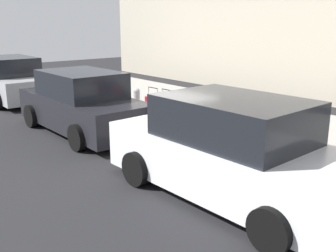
% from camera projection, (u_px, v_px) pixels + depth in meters
% --- Properties ---
extents(ground_plane, '(40.00, 40.00, 0.00)m').
position_uv_depth(ground_plane, '(157.00, 132.00, 10.67)').
color(ground_plane, black).
extents(sidewalk_curb, '(18.00, 5.00, 0.14)m').
position_uv_depth(sidewalk_curb, '(220.00, 116.00, 12.20)').
color(sidewalk_curb, '#9E9B93').
rests_on(sidewalk_curb, ground_plane).
extents(suitcase_maroon_0, '(0.49, 0.21, 1.05)m').
position_uv_depth(suitcase_maroon_0, '(292.00, 140.00, 8.20)').
color(suitcase_maroon_0, maroon).
rests_on(suitcase_maroon_0, sidewalk_curb).
extents(suitcase_navy_1, '(0.43, 0.28, 1.06)m').
position_uv_depth(suitcase_navy_1, '(273.00, 133.00, 8.67)').
color(suitcase_navy_1, navy).
rests_on(suitcase_navy_1, sidewalk_curb).
extents(suitcase_red_2, '(0.45, 0.20, 0.75)m').
position_uv_depth(suitcase_red_2, '(251.00, 130.00, 9.01)').
color(suitcase_red_2, red).
rests_on(suitcase_red_2, sidewalk_curb).
extents(suitcase_black_3, '(0.41, 0.26, 0.72)m').
position_uv_depth(suitcase_black_3, '(234.00, 129.00, 9.43)').
color(suitcase_black_3, black).
rests_on(suitcase_black_3, sidewalk_curb).
extents(suitcase_silver_4, '(0.41, 0.20, 0.59)m').
position_uv_depth(suitcase_silver_4, '(218.00, 125.00, 9.79)').
color(suitcase_silver_4, '#9EA0A8').
rests_on(suitcase_silver_4, sidewalk_curb).
extents(suitcase_olive_5, '(0.44, 0.24, 0.89)m').
position_uv_depth(suitcase_olive_5, '(206.00, 118.00, 10.23)').
color(suitcase_olive_5, '#59601E').
rests_on(suitcase_olive_5, sidewalk_curb).
extents(suitcase_teal_6, '(0.43, 0.23, 0.63)m').
position_uv_depth(suitcase_teal_6, '(193.00, 116.00, 10.65)').
color(suitcase_teal_6, '#0F606B').
rests_on(suitcase_teal_6, sidewalk_curb).
extents(suitcase_maroon_7, '(0.44, 0.24, 0.64)m').
position_uv_depth(suitcase_maroon_7, '(177.00, 113.00, 10.97)').
color(suitcase_maroon_7, maroon).
rests_on(suitcase_maroon_7, sidewalk_curb).
extents(suitcase_navy_8, '(0.47, 0.21, 0.88)m').
position_uv_depth(suitcase_navy_8, '(167.00, 108.00, 11.43)').
color(suitcase_navy_8, navy).
rests_on(suitcase_navy_8, sidewalk_curb).
extents(suitcase_red_9, '(0.48, 0.28, 0.87)m').
position_uv_depth(suitcase_red_9, '(153.00, 106.00, 11.82)').
color(suitcase_red_9, red).
rests_on(suitcase_red_9, sidewalk_curb).
extents(fire_hydrant, '(0.39, 0.21, 0.73)m').
position_uv_depth(fire_hydrant, '(137.00, 99.00, 12.48)').
color(fire_hydrant, '#99999E').
rests_on(fire_hydrant, sidewalk_curb).
extents(bollard_post, '(0.12, 0.12, 0.81)m').
position_uv_depth(bollard_post, '(123.00, 96.00, 12.81)').
color(bollard_post, '#333338').
rests_on(bollard_post, sidewalk_curb).
extents(parked_car_white_0, '(4.69, 2.17, 1.72)m').
position_uv_depth(parked_car_white_0, '(232.00, 152.00, 6.54)').
color(parked_car_white_0, silver).
rests_on(parked_car_white_0, ground_plane).
extents(parked_car_charcoal_1, '(4.47, 2.00, 1.65)m').
position_uv_depth(parked_car_charcoal_1, '(82.00, 104.00, 10.48)').
color(parked_car_charcoal_1, black).
rests_on(parked_car_charcoal_1, ground_plane).
extents(parked_car_silver_2, '(4.55, 2.01, 1.64)m').
position_uv_depth(parked_car_silver_2, '(10.00, 80.00, 14.72)').
color(parked_car_silver_2, '#B2B5BA').
rests_on(parked_car_silver_2, ground_plane).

